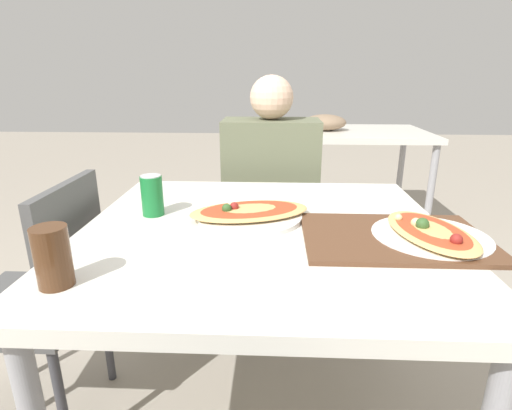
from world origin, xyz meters
The scene contains 10 objects.
dining_table centered at (0.00, 0.00, 0.67)m, with size 1.03×0.99×0.74m.
chair_far_seated centered at (0.01, 0.82, 0.48)m, with size 0.40×0.40×0.85m.
chair_side_left centered at (-0.71, 0.04, 0.48)m, with size 0.40×0.40×0.85m.
person_seated centered at (0.01, 0.71, 0.68)m, with size 0.43×0.26×1.15m.
pizza_main centered at (-0.04, 0.07, 0.76)m, with size 0.40×0.32×0.05m.
soda_can centered at (-0.34, 0.09, 0.80)m, with size 0.07×0.07×0.12m.
drink_glass centered at (-0.42, -0.34, 0.80)m, with size 0.07×0.07×0.13m.
serving_tray centered at (0.35, -0.07, 0.75)m, with size 0.48×0.33×0.01m.
pizza_second centered at (0.44, -0.07, 0.76)m, with size 0.30×0.35×0.06m.
background_table centered at (0.59, 2.03, 0.68)m, with size 1.10×0.80×0.86m.
Camera 1 is at (0.03, -1.06, 1.16)m, focal length 28.00 mm.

